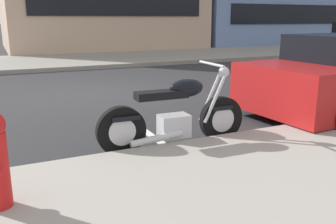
% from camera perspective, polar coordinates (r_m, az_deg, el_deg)
% --- Properties ---
extents(ground_plane, '(260.00, 260.00, 0.00)m').
position_cam_1_polar(ground_plane, '(8.65, -11.51, 2.77)').
color(ground_plane, '#28282B').
extents(sidewalk_far_curb, '(120.00, 5.00, 0.14)m').
position_cam_1_polar(sidewalk_far_curb, '(20.47, 18.15, 9.06)').
color(sidewalk_far_curb, gray).
rests_on(sidewalk_far_curb, ground).
extents(parking_stall_stripe, '(0.12, 2.20, 0.01)m').
position_cam_1_polar(parking_stall_stripe, '(5.41, -2.37, -3.82)').
color(parking_stall_stripe, silver).
rests_on(parking_stall_stripe, ground).
extents(parked_motorcycle, '(2.09, 0.62, 1.11)m').
position_cam_1_polar(parked_motorcycle, '(4.86, 1.19, -0.70)').
color(parked_motorcycle, black).
rests_on(parked_motorcycle, ground).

